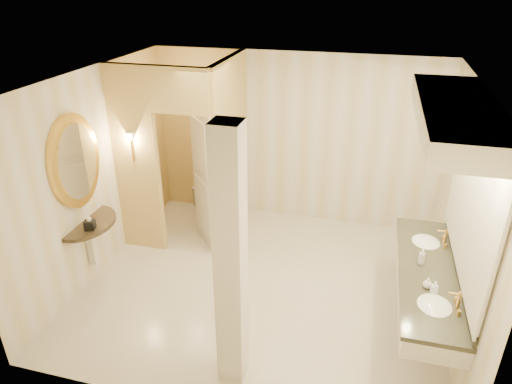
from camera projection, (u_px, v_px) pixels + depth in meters
floor at (262, 285)px, 6.05m from camera, size 4.50×4.50×0.00m
ceiling at (263, 80)px, 4.86m from camera, size 4.50×4.50×0.00m
wall_back at (293, 139)px, 7.19m from camera, size 4.50×0.02×2.70m
wall_front at (203, 299)px, 3.72m from camera, size 4.50×0.02×2.70m
wall_left at (96, 174)px, 5.97m from camera, size 0.02×4.00×2.70m
wall_right at (463, 217)px, 4.94m from camera, size 0.02×4.00×2.70m
toilet_closet at (202, 154)px, 6.53m from camera, size 1.50×1.55×2.70m
wall_sconce at (131, 138)px, 6.10m from camera, size 0.14×0.14×0.42m
vanity at (445, 208)px, 4.53m from camera, size 0.75×2.36×2.09m
console_shelf at (80, 189)px, 5.60m from camera, size 0.90×0.90×1.90m
pillar at (231, 264)px, 4.16m from camera, size 0.26×0.26×2.70m
tissue_box at (90, 225)px, 5.62m from camera, size 0.15×0.15×0.12m
toilet at (218, 201)px, 7.38m from camera, size 0.60×0.84×0.78m
soap_bottle_a at (434, 287)px, 4.50m from camera, size 0.07×0.07×0.13m
soap_bottle_b at (428, 283)px, 4.58m from camera, size 0.11×0.11×0.12m
soap_bottle_c at (422, 256)px, 4.94m from camera, size 0.08×0.08×0.19m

